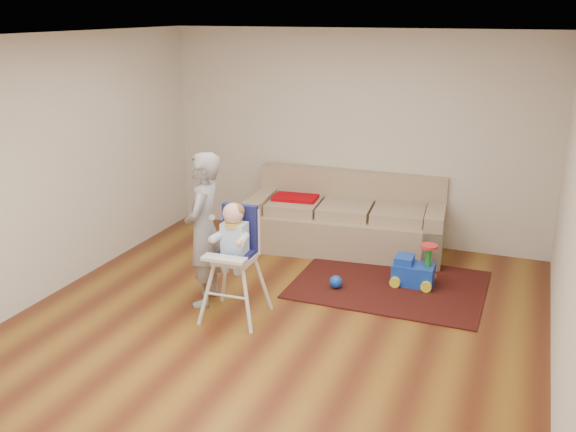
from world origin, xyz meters
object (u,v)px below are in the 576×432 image
(ride_on_toy, at_px, (414,264))
(high_chair, at_px, (235,263))
(side_table, at_px, (287,224))
(toy_ball, at_px, (336,282))
(adult, at_px, (204,230))
(sofa, at_px, (346,213))

(ride_on_toy, height_order, high_chair, high_chair)
(side_table, bearing_deg, high_chair, -82.27)
(side_table, height_order, toy_ball, side_table)
(side_table, distance_m, ride_on_toy, 1.93)
(side_table, height_order, ride_on_toy, side_table)
(ride_on_toy, height_order, toy_ball, ride_on_toy)
(adult, bearing_deg, sofa, 144.87)
(high_chair, relative_size, adult, 0.75)
(side_table, bearing_deg, adult, -94.30)
(adult, bearing_deg, ride_on_toy, 110.37)
(sofa, bearing_deg, side_table, -176.62)
(high_chair, bearing_deg, side_table, 95.43)
(ride_on_toy, distance_m, high_chair, 2.07)
(high_chair, bearing_deg, toy_ball, 50.88)
(sofa, bearing_deg, adult, -119.19)
(side_table, distance_m, adult, 2.00)
(side_table, xyz_separation_m, high_chair, (0.29, -2.12, 0.30))
(adult, bearing_deg, toy_ball, 112.63)
(side_table, xyz_separation_m, adult, (-0.14, -1.92, 0.53))
(sofa, distance_m, toy_ball, 1.34)
(toy_ball, bearing_deg, sofa, 101.96)
(toy_ball, xyz_separation_m, high_chair, (-0.73, -0.98, 0.48))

